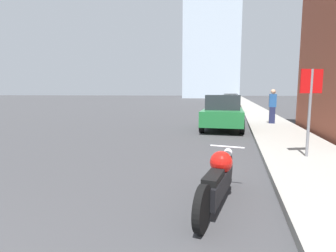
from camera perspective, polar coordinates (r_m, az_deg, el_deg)
sidewalk at (r=39.83m, az=17.19°, el=4.37°), size 2.35×240.00×0.15m
motorcycle at (r=4.37m, az=10.86°, el=-11.26°), size 0.65×2.40×0.82m
parked_car_green at (r=13.14m, az=11.86°, el=2.92°), size 2.01×4.25×1.70m
parked_car_white at (r=25.23m, az=13.26°, el=4.80°), size 1.90×4.35×1.65m
parked_car_yellow at (r=36.36m, az=13.53°, el=5.49°), size 2.30×4.71×1.72m
parked_car_silver at (r=47.79m, az=13.65°, el=5.79°), size 2.09×4.40×1.65m
parked_car_black at (r=59.62m, az=13.96°, el=6.04°), size 2.04×4.31×1.71m
stop_sign at (r=7.54m, az=28.58°, el=5.46°), size 0.57×0.26×2.23m
pedestrian at (r=15.26m, az=21.80°, el=4.15°), size 0.36×0.26×1.84m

